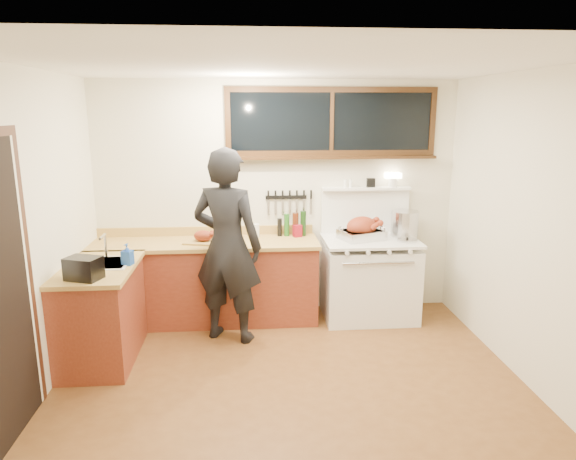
{
  "coord_description": "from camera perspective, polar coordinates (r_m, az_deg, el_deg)",
  "views": [
    {
      "loc": [
        -0.34,
        -3.93,
        2.27
      ],
      "look_at": [
        0.05,
        0.85,
        1.15
      ],
      "focal_mm": 32.0,
      "sensor_mm": 36.0,
      "label": 1
    }
  ],
  "objects": [
    {
      "name": "bottle_cluster",
      "position": [
        5.72,
        0.62,
        0.61
      ],
      "size": [
        0.32,
        0.07,
        0.28
      ],
      "color": "black",
      "rests_on": "counter_back"
    },
    {
      "name": "sink_unit",
      "position": [
        5.03,
        -19.96,
        -4.11
      ],
      "size": [
        0.5,
        0.45,
        0.37
      ],
      "color": "white",
      "rests_on": "counter_left"
    },
    {
      "name": "pot_lid",
      "position": [
        5.66,
        13.11,
        -1.09
      ],
      "size": [
        0.27,
        0.27,
        0.04
      ],
      "color": "silver",
      "rests_on": "vintage_stove"
    },
    {
      "name": "stockpot",
      "position": [
        5.86,
        12.85,
        0.71
      ],
      "size": [
        0.38,
        0.38,
        0.28
      ],
      "color": "silver",
      "rests_on": "vintage_stove"
    },
    {
      "name": "left_doorway",
      "position": [
        3.95,
        -29.31,
        -6.08
      ],
      "size": [
        0.02,
        1.04,
        2.17
      ],
      "color": "black",
      "rests_on": "ground"
    },
    {
      "name": "ground_plane",
      "position": [
        4.56,
        0.24,
        -16.88
      ],
      "size": [
        4.0,
        3.5,
        0.02
      ],
      "primitive_type": "cube",
      "color": "brown"
    },
    {
      "name": "vintage_stove",
      "position": [
        5.8,
        9.0,
        -5.14
      ],
      "size": [
        1.02,
        0.74,
        1.59
      ],
      "color": "white",
      "rests_on": "ground"
    },
    {
      "name": "toaster",
      "position": [
        4.59,
        -21.76,
        -3.98
      ],
      "size": [
        0.32,
        0.27,
        0.19
      ],
      "color": "black",
      "rests_on": "counter_left"
    },
    {
      "name": "back_window",
      "position": [
        5.73,
        4.88,
        11.04
      ],
      "size": [
        2.32,
        0.13,
        0.77
      ],
      "color": "black",
      "rests_on": "room_shell"
    },
    {
      "name": "saucepan",
      "position": [
        5.86,
        8.9,
        0.03
      ],
      "size": [
        0.18,
        0.28,
        0.11
      ],
      "color": "silver",
      "rests_on": "vintage_stove"
    },
    {
      "name": "soap_bottle",
      "position": [
        4.88,
        -17.43,
        -2.59
      ],
      "size": [
        0.11,
        0.11,
        0.2
      ],
      "color": "#214FA9",
      "rests_on": "counter_left"
    },
    {
      "name": "counter_back",
      "position": [
        5.7,
        -9.08,
        -5.6
      ],
      "size": [
        2.44,
        0.64,
        1.0
      ],
      "color": "maroon",
      "rests_on": "ground"
    },
    {
      "name": "coffee_tin",
      "position": [
        5.69,
        1.05,
        -0.1
      ],
      "size": [
        0.11,
        0.09,
        0.13
      ],
      "color": "maroon",
      "rests_on": "counter_back"
    },
    {
      "name": "pitcher",
      "position": [
        5.68,
        -3.58,
        -0.06
      ],
      "size": [
        0.09,
        0.09,
        0.15
      ],
      "color": "white",
      "rests_on": "counter_back"
    },
    {
      "name": "cutting_board",
      "position": [
        5.51,
        -9.36,
        -0.87
      ],
      "size": [
        0.43,
        0.37,
        0.13
      ],
      "color": "#B69148",
      "rests_on": "counter_back"
    },
    {
      "name": "counter_left",
      "position": [
        5.09,
        -20.04,
        -8.61
      ],
      "size": [
        0.64,
        1.09,
        0.9
      ],
      "color": "maroon",
      "rests_on": "ground"
    },
    {
      "name": "man",
      "position": [
        5.08,
        -6.77,
        -1.79
      ],
      "size": [
        0.83,
        0.7,
        1.94
      ],
      "color": "black",
      "rests_on": "ground"
    },
    {
      "name": "roast_turkey",
      "position": [
        5.63,
        8.22,
        0.01
      ],
      "size": [
        0.53,
        0.47,
        0.25
      ],
      "color": "silver",
      "rests_on": "vintage_stove"
    },
    {
      "name": "knife_strip",
      "position": [
        5.76,
        -0.01,
        3.55
      ],
      "size": [
        0.52,
        0.03,
        0.28
      ],
      "color": "black",
      "rests_on": "room_shell"
    },
    {
      "name": "room_shell",
      "position": [
        3.99,
        0.27,
        4.2
      ],
      "size": [
        4.1,
        3.6,
        2.65
      ],
      "color": "beige",
      "rests_on": "ground"
    }
  ]
}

